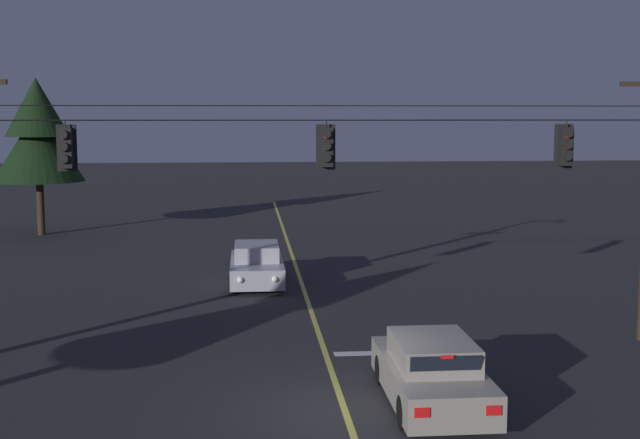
{
  "coord_description": "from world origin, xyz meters",
  "views": [
    {
      "loc": [
        -1.92,
        -15.81,
        5.82
      ],
      "look_at": [
        0.0,
        5.71,
        3.14
      ],
      "focal_mm": 47.11,
      "sensor_mm": 36.0,
      "label": 1
    }
  ],
  "objects_px": {
    "tree_verge_far": "(38,135)",
    "traffic_light_left_inner": "(326,147)",
    "traffic_light_leftmost": "(65,148)",
    "traffic_light_centre": "(566,146)",
    "car_oncoming_lead": "(257,265)",
    "car_waiting_near_lane": "(432,373)"
  },
  "relations": [
    {
      "from": "traffic_light_left_inner",
      "to": "car_waiting_near_lane",
      "type": "xyz_separation_m",
      "value": [
        1.73,
        -4.31,
        -4.41
      ]
    },
    {
      "from": "traffic_light_leftmost",
      "to": "car_waiting_near_lane",
      "type": "xyz_separation_m",
      "value": [
        7.98,
        -4.31,
        -4.41
      ]
    },
    {
      "from": "traffic_light_centre",
      "to": "car_oncoming_lead",
      "type": "bearing_deg",
      "value": 132.58
    },
    {
      "from": "traffic_light_leftmost",
      "to": "traffic_light_left_inner",
      "type": "height_order",
      "value": "same"
    },
    {
      "from": "traffic_light_leftmost",
      "to": "traffic_light_centre",
      "type": "xyz_separation_m",
      "value": [
        12.31,
        0.0,
        0.0
      ]
    },
    {
      "from": "traffic_light_centre",
      "to": "tree_verge_far",
      "type": "xyz_separation_m",
      "value": [
        -18.06,
        21.41,
        -0.16
      ]
    },
    {
      "from": "traffic_light_leftmost",
      "to": "tree_verge_far",
      "type": "relative_size",
      "value": 0.16
    },
    {
      "from": "car_oncoming_lead",
      "to": "traffic_light_left_inner",
      "type": "bearing_deg",
      "value": -79.0
    },
    {
      "from": "traffic_light_leftmost",
      "to": "tree_verge_far",
      "type": "height_order",
      "value": "tree_verge_far"
    },
    {
      "from": "traffic_light_left_inner",
      "to": "tree_verge_far",
      "type": "xyz_separation_m",
      "value": [
        -12.0,
        21.41,
        -0.16
      ]
    },
    {
      "from": "tree_verge_far",
      "to": "traffic_light_left_inner",
      "type": "bearing_deg",
      "value": -60.72
    },
    {
      "from": "traffic_light_left_inner",
      "to": "tree_verge_far",
      "type": "distance_m",
      "value": 24.54
    },
    {
      "from": "traffic_light_centre",
      "to": "car_waiting_near_lane",
      "type": "bearing_deg",
      "value": -135.1
    },
    {
      "from": "car_waiting_near_lane",
      "to": "traffic_light_leftmost",
      "type": "bearing_deg",
      "value": 151.64
    },
    {
      "from": "traffic_light_left_inner",
      "to": "car_oncoming_lead",
      "type": "relative_size",
      "value": 0.28
    },
    {
      "from": "traffic_light_leftmost",
      "to": "car_waiting_near_lane",
      "type": "height_order",
      "value": "traffic_light_leftmost"
    },
    {
      "from": "traffic_light_leftmost",
      "to": "car_oncoming_lead",
      "type": "distance_m",
      "value": 10.52
    },
    {
      "from": "car_oncoming_lead",
      "to": "tree_verge_far",
      "type": "bearing_deg",
      "value": 128.51
    },
    {
      "from": "tree_verge_far",
      "to": "car_waiting_near_lane",
      "type": "bearing_deg",
      "value": -61.89
    },
    {
      "from": "traffic_light_left_inner",
      "to": "tree_verge_far",
      "type": "relative_size",
      "value": 0.16
    },
    {
      "from": "traffic_light_leftmost",
      "to": "traffic_light_left_inner",
      "type": "relative_size",
      "value": 1.0
    },
    {
      "from": "car_oncoming_lead",
      "to": "traffic_light_leftmost",
      "type": "bearing_deg",
      "value": -118.97
    }
  ]
}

